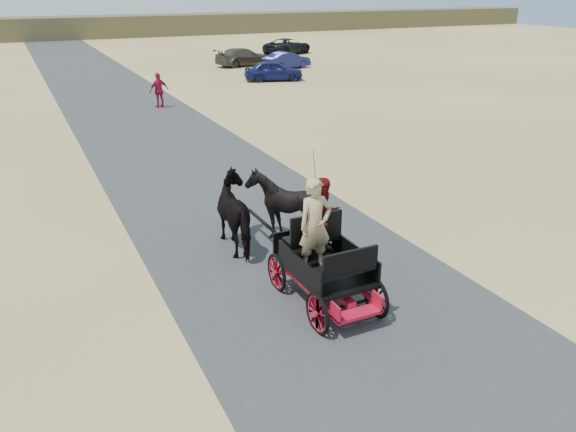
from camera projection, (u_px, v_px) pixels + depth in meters
name	position (u px, v px, depth m)	size (l,w,h in m)	color
ground	(280.00, 250.00, 13.06)	(140.00, 140.00, 0.00)	tan
road	(280.00, 250.00, 13.05)	(6.00, 140.00, 0.01)	#38383A
ridge_far	(49.00, 28.00, 64.15)	(140.00, 6.00, 2.40)	brown
carriage	(324.00, 285.00, 10.82)	(1.30, 2.40, 0.72)	black
horse_left	(240.00, 213.00, 12.91)	(0.91, 2.01, 1.70)	black
horse_right	(283.00, 206.00, 13.35)	(1.37, 1.54, 1.70)	black
driver_man	(315.00, 226.00, 10.30)	(0.66, 0.43, 1.80)	tan
passenger_woman	(324.00, 216.00, 11.00)	(0.77, 0.60, 1.58)	#660C0F
pedestrian	(159.00, 90.00, 28.01)	(1.01, 0.42, 1.73)	#A81338
car_a	(274.00, 71.00, 36.04)	(1.51, 3.75, 1.28)	navy
car_b	(287.00, 60.00, 41.34)	(1.29, 3.69, 1.22)	navy
car_c	(244.00, 57.00, 42.82)	(1.85, 4.54, 1.32)	brown
car_d	(288.00, 46.00, 49.99)	(2.30, 5.00, 1.39)	black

